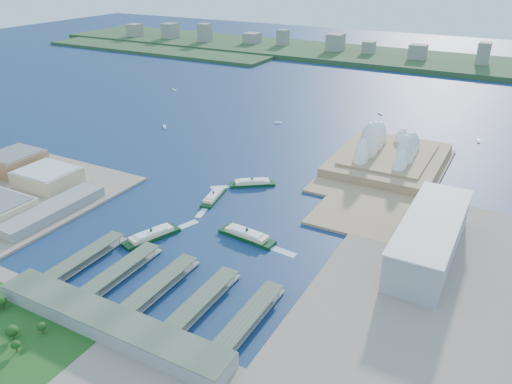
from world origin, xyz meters
The scene contains 18 objects.
ground centered at (0.00, 0.00, 0.00)m, with size 3000.00×3000.00×0.00m, color #0E1F42.
east_land centered at (240.00, -50.00, 1.50)m, with size 240.00×500.00×3.00m, color gray.
peninsula centered at (107.50, 260.00, 1.50)m, with size 135.00×220.00×3.00m, color #9F7D57.
far_shore centered at (0.00, 980.00, 6.00)m, with size 2200.00×260.00×12.00m, color #2D4926.
opera_house centered at (105.00, 280.00, 32.00)m, with size 134.00×180.00×58.00m, color white, non-canonical shape.
toaster_building centered at (195.00, 80.00, 20.50)m, with size 45.00×155.00×35.00m, color #94949A.
ferry_wharves centered at (14.00, -75.00, 4.65)m, with size 184.00×90.00×9.30m, color #47533F, non-canonical shape.
terminal_building centered at (15.00, -135.00, 9.00)m, with size 200.00×28.00×12.00m, color gray.
far_skyline centered at (0.00, 960.00, 39.50)m, with size 1900.00×140.00×55.00m, color gray, non-canonical shape.
ferry_a centered at (-40.20, 85.75, 4.72)m, with size 12.70×49.88×9.43m, color #0C3314, non-canonical shape.
ferry_b centered at (-19.92, 138.54, 5.08)m, with size 13.68×53.75×10.16m, color #0C3314, non-canonical shape.
ferry_c centered at (-45.22, -15.86, 5.47)m, with size 14.74×57.89×10.95m, color #0C3314, non-canonical shape.
ferry_d centered at (35.29, 29.12, 5.59)m, with size 15.05×59.13×11.18m, color #0C3314, non-canonical shape.
boat_a centered at (-249.32, 263.27, 1.45)m, with size 3.75×14.99×2.89m, color white, non-canonical shape.
boat_b centered at (-99.75, 368.66, 1.51)m, with size 3.91×11.17×3.02m, color white, non-canonical shape.
boat_c centered at (196.95, 431.85, 1.52)m, with size 3.95×13.53×3.04m, color white, non-canonical shape.
boat_d centered at (-380.46, 461.28, 1.26)m, with size 3.28×14.99×2.53m, color white, non-canonical shape.
boat_e centered at (31.29, 499.63, 1.45)m, with size 3.76×11.83×2.90m, color white, non-canonical shape.
Camera 1 is at (243.67, -331.88, 249.77)m, focal length 35.00 mm.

